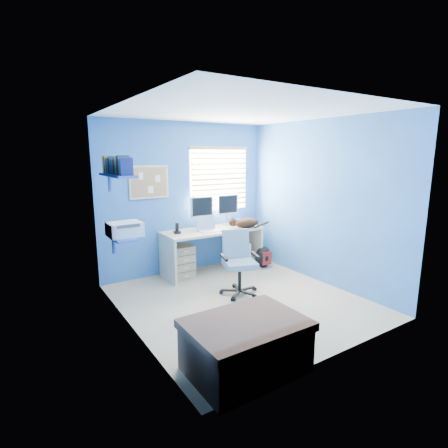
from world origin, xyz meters
TOP-DOWN VIEW (x-y plane):
  - floor at (0.00, 0.00)m, footprint 3.00×3.20m
  - ceiling at (0.00, 0.00)m, footprint 3.00×3.20m
  - wall_back at (0.00, 1.60)m, footprint 3.00×0.01m
  - wall_front at (0.00, -1.60)m, footprint 3.00×0.01m
  - wall_left at (-1.50, 0.00)m, footprint 0.01×3.20m
  - wall_right at (1.50, 0.00)m, footprint 0.01×3.20m
  - desk at (0.31, 1.26)m, footprint 1.69×0.65m
  - laptop at (0.18, 1.14)m, footprint 0.33×0.26m
  - monitor_left at (0.21, 1.46)m, footprint 0.41×0.15m
  - monitor_right at (0.73, 1.45)m, footprint 0.41×0.14m
  - phone at (-0.33, 1.29)m, footprint 0.10×0.12m
  - mug at (0.83, 1.37)m, footprint 0.10×0.09m
  - cd_spindle at (1.00, 1.48)m, footprint 0.13×0.13m
  - cat at (0.87, 1.05)m, footprint 0.53×0.41m
  - tower_pc at (0.85, 1.25)m, footprint 0.21×0.45m
  - drawer_boxes at (-0.26, 1.25)m, footprint 0.35×0.28m
  - yellow_book at (0.71, 1.05)m, footprint 0.03×0.17m
  - backpack at (1.18, 0.96)m, footprint 0.34×0.26m
  - bed_corner at (-0.88, -1.31)m, footprint 1.03×0.73m
  - office_chair at (0.13, 0.23)m, footprint 0.67×0.67m
  - window_blinds at (0.65, 1.57)m, footprint 1.15×0.05m
  - corkboard at (-0.65, 1.58)m, footprint 0.64×0.02m
  - wall_shelves at (-1.35, 0.75)m, footprint 0.42×0.90m

SIDE VIEW (x-z plane):
  - floor at x=0.00m, z-range 0.00..0.00m
  - yellow_book at x=0.71m, z-range 0.00..0.24m
  - backpack at x=1.18m, z-range 0.00..0.38m
  - tower_pc at x=0.85m, z-range 0.00..0.45m
  - bed_corner at x=-0.88m, z-range 0.00..0.50m
  - drawer_boxes at x=-0.26m, z-range 0.00..0.54m
  - office_chair at x=0.13m, z-range -0.11..0.80m
  - desk at x=0.31m, z-range 0.00..0.74m
  - cd_spindle at x=1.00m, z-range 0.74..0.81m
  - mug at x=0.83m, z-range 0.74..0.84m
  - cat at x=0.87m, z-range 0.74..0.91m
  - phone at x=-0.33m, z-range 0.74..0.91m
  - laptop at x=0.18m, z-range 0.74..0.96m
  - monitor_left at x=0.21m, z-range 0.74..1.28m
  - monitor_right at x=0.73m, z-range 0.74..1.28m
  - wall_back at x=0.00m, z-range 0.00..2.50m
  - wall_front at x=0.00m, z-range 0.00..2.50m
  - wall_left at x=-1.50m, z-range 0.00..2.50m
  - wall_right at x=1.50m, z-range 0.00..2.50m
  - wall_shelves at x=-1.35m, z-range 0.91..1.96m
  - corkboard at x=-0.65m, z-range 1.29..1.81m
  - window_blinds at x=0.65m, z-range 1.00..2.10m
  - ceiling at x=0.00m, z-range 2.50..2.50m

